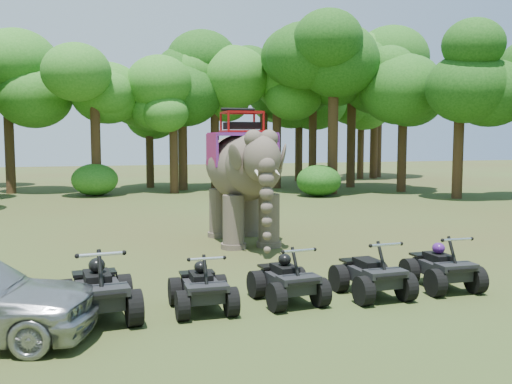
# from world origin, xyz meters

# --- Properties ---
(ground) EXTENTS (110.00, 110.00, 0.00)m
(ground) POSITION_xyz_m (0.00, 0.00, 0.00)
(ground) COLOR #47381E
(ground) RESTS_ON ground
(elephant) EXTENTS (2.33, 5.06, 4.20)m
(elephant) POSITION_xyz_m (0.57, 4.50, 2.10)
(elephant) COLOR #4C4137
(elephant) RESTS_ON ground
(atv_0) EXTENTS (1.47, 1.93, 1.36)m
(atv_0) POSITION_xyz_m (-4.03, -2.19, 0.68)
(atv_0) COLOR black
(atv_0) RESTS_ON ground
(atv_1) EXTENTS (1.16, 1.57, 1.14)m
(atv_1) POSITION_xyz_m (-2.12, -2.21, 0.57)
(atv_1) COLOR black
(atv_1) RESTS_ON ground
(atv_2) EXTENTS (1.29, 1.68, 1.18)m
(atv_2) POSITION_xyz_m (-0.37, -2.16, 0.59)
(atv_2) COLOR black
(atv_2) RESTS_ON ground
(atv_3) EXTENTS (1.25, 1.68, 1.22)m
(atv_3) POSITION_xyz_m (1.45, -2.28, 0.61)
(atv_3) COLOR black
(atv_3) RESTS_ON ground
(atv_4) EXTENTS (1.26, 1.69, 1.22)m
(atv_4) POSITION_xyz_m (3.21, -2.19, 0.61)
(atv_4) COLOR black
(atv_4) RESTS_ON ground
(tree_0) EXTENTS (4.79, 4.79, 6.84)m
(tree_0) POSITION_xyz_m (0.00, 24.86, 3.42)
(tree_0) COLOR #195114
(tree_0) RESTS_ON ground
(tree_1) EXTENTS (5.64, 5.64, 8.06)m
(tree_1) POSITION_xyz_m (3.94, 23.08, 4.03)
(tree_1) COLOR #195114
(tree_1) RESTS_ON ground
(tree_2) EXTENTS (5.95, 5.95, 8.50)m
(tree_2) POSITION_xyz_m (7.80, 22.15, 4.25)
(tree_2) COLOR #195114
(tree_2) RESTS_ON ground
(tree_3) EXTENTS (6.89, 6.89, 9.85)m
(tree_3) POSITION_xyz_m (9.66, 17.60, 4.92)
(tree_3) COLOR #195114
(tree_3) RESTS_ON ground
(tree_4) EXTENTS (5.74, 5.74, 8.20)m
(tree_4) POSITION_xyz_m (14.21, 17.59, 4.10)
(tree_4) COLOR #195114
(tree_4) RESTS_ON ground
(tree_5) EXTENTS (5.84, 5.84, 8.34)m
(tree_5) POSITION_xyz_m (15.04, 13.36, 4.17)
(tree_5) COLOR #195114
(tree_5) RESTS_ON ground
(tree_32) EXTENTS (5.96, 5.96, 8.51)m
(tree_32) POSITION_xyz_m (-8.26, 23.31, 4.26)
(tree_32) COLOR #195114
(tree_32) RESTS_ON ground
(tree_33) EXTENTS (5.60, 5.60, 7.99)m
(tree_33) POSITION_xyz_m (-3.48, 20.59, 4.00)
(tree_33) COLOR #195114
(tree_33) RESTS_ON ground
(tree_34) EXTENTS (7.51, 7.51, 10.72)m
(tree_34) POSITION_xyz_m (18.04, 28.06, 5.36)
(tree_34) COLOR #195114
(tree_34) RESTS_ON ground
(tree_36) EXTENTS (6.13, 6.13, 8.75)m
(tree_36) POSITION_xyz_m (1.78, 22.63, 4.38)
(tree_36) COLOR #195114
(tree_36) RESTS_ON ground
(tree_37) EXTENTS (6.06, 6.06, 8.66)m
(tree_37) POSITION_xyz_m (11.29, 27.17, 4.33)
(tree_37) COLOR #195114
(tree_37) RESTS_ON ground
(tree_38) EXTENTS (5.12, 5.12, 7.32)m
(tree_38) POSITION_xyz_m (10.32, 22.19, 3.66)
(tree_38) COLOR #195114
(tree_38) RESTS_ON ground
(tree_40) EXTENTS (5.12, 5.12, 7.32)m
(tree_40) POSITION_xyz_m (16.70, 27.74, 3.66)
(tree_40) COLOR #195114
(tree_40) RESTS_ON ground
(tree_42) EXTENTS (7.14, 7.14, 10.20)m
(tree_42) POSITION_xyz_m (19.12, 29.37, 5.10)
(tree_42) COLOR #195114
(tree_42) RESTS_ON ground
(tree_43) EXTENTS (5.98, 5.98, 8.54)m
(tree_43) POSITION_xyz_m (8.14, 25.95, 4.27)
(tree_43) COLOR #195114
(tree_43) RESTS_ON ground
(tree_44) EXTENTS (6.23, 6.23, 8.90)m
(tree_44) POSITION_xyz_m (12.68, 21.33, 4.45)
(tree_44) COLOR #195114
(tree_44) RESTS_ON ground
(tree_45) EXTENTS (4.97, 4.97, 7.10)m
(tree_45) POSITION_xyz_m (0.93, 20.73, 3.55)
(tree_45) COLOR #195114
(tree_45) RESTS_ON ground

